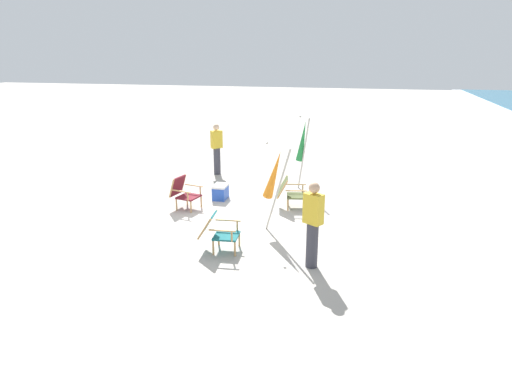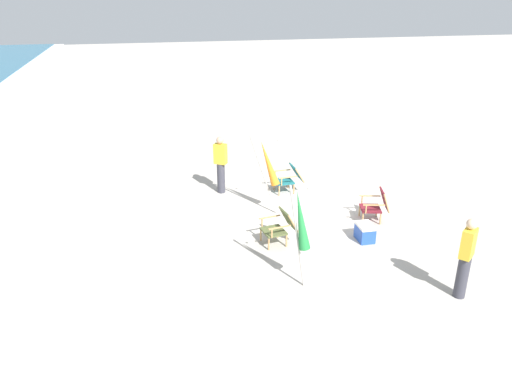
% 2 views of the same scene
% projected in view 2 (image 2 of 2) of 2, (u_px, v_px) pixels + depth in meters
% --- Properties ---
extents(ground_plane, '(80.00, 80.00, 0.00)m').
position_uv_depth(ground_plane, '(323.00, 211.00, 12.94)').
color(ground_plane, '#B2AAA0').
extents(beach_chair_front_left, '(0.71, 0.78, 0.82)m').
position_uv_depth(beach_chair_front_left, '(377.00, 204.00, 12.30)').
color(beach_chair_front_left, maroon).
rests_on(beach_chair_front_left, ground).
extents(beach_chair_mid_center, '(0.69, 0.83, 0.79)m').
position_uv_depth(beach_chair_mid_center, '(280.00, 226.00, 11.25)').
color(beach_chair_mid_center, '#515B33').
rests_on(beach_chair_mid_center, ground).
extents(beach_chair_far_center, '(0.63, 0.82, 0.77)m').
position_uv_depth(beach_chair_far_center, '(290.00, 177.00, 14.03)').
color(beach_chair_far_center, '#196066').
rests_on(beach_chair_far_center, ground).
extents(umbrella_furled_green, '(0.41, 0.46, 2.10)m').
position_uv_depth(umbrella_furled_green, '(301.00, 222.00, 9.30)').
color(umbrella_furled_green, '#B7B2A8').
rests_on(umbrella_furled_green, ground).
extents(umbrella_furled_orange, '(0.64, 0.73, 1.99)m').
position_uv_depth(umbrella_furled_orange, '(268.00, 164.00, 12.46)').
color(umbrella_furled_orange, '#B7B2A8').
rests_on(umbrella_furled_orange, ground).
extents(person_near_chairs, '(0.35, 0.39, 1.63)m').
position_uv_depth(person_near_chairs, '(221.00, 164.00, 13.80)').
color(person_near_chairs, '#383842').
rests_on(person_near_chairs, ground).
extents(person_by_waterline, '(0.37, 0.39, 1.63)m').
position_uv_depth(person_by_waterline, '(466.00, 258.00, 9.13)').
color(person_by_waterline, '#383842').
rests_on(person_by_waterline, ground).
extents(cooler_box, '(0.49, 0.35, 0.40)m').
position_uv_depth(cooler_box, '(365.00, 232.00, 11.43)').
color(cooler_box, blue).
rests_on(cooler_box, ground).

